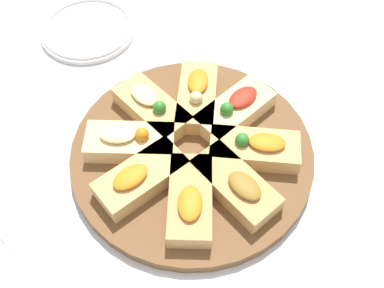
% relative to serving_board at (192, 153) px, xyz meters
% --- Properties ---
extents(ground_plane, '(3.00, 3.00, 0.00)m').
position_rel_serving_board_xyz_m(ground_plane, '(0.00, 0.00, -0.01)').
color(ground_plane, silver).
extents(serving_board, '(0.39, 0.39, 0.02)m').
position_rel_serving_board_xyz_m(serving_board, '(0.00, 0.00, 0.00)').
color(serving_board, brown).
rests_on(serving_board, ground_plane).
extents(focaccia_slice_0, '(0.15, 0.09, 0.05)m').
position_rel_serving_board_xyz_m(focaccia_slice_0, '(0.10, -0.02, 0.03)').
color(focaccia_slice_0, '#E5C689').
rests_on(focaccia_slice_0, serving_board).
extents(focaccia_slice_1, '(0.15, 0.13, 0.05)m').
position_rel_serving_board_xyz_m(focaccia_slice_1, '(0.08, 0.05, 0.03)').
color(focaccia_slice_1, tan).
rests_on(focaccia_slice_1, serving_board).
extents(focaccia_slice_2, '(0.09, 0.15, 0.05)m').
position_rel_serving_board_xyz_m(focaccia_slice_2, '(0.02, 0.10, 0.03)').
color(focaccia_slice_2, tan).
rests_on(focaccia_slice_2, serving_board).
extents(focaccia_slice_3, '(0.13, 0.15, 0.05)m').
position_rel_serving_board_xyz_m(focaccia_slice_3, '(-0.06, 0.08, 0.03)').
color(focaccia_slice_3, '#E5C689').
rests_on(focaccia_slice_3, serving_board).
extents(focaccia_slice_4, '(0.15, 0.09, 0.04)m').
position_rel_serving_board_xyz_m(focaccia_slice_4, '(-0.10, 0.02, 0.03)').
color(focaccia_slice_4, tan).
rests_on(focaccia_slice_4, serving_board).
extents(focaccia_slice_5, '(0.15, 0.13, 0.04)m').
position_rel_serving_board_xyz_m(focaccia_slice_5, '(-0.08, -0.06, 0.03)').
color(focaccia_slice_5, tan).
rests_on(focaccia_slice_5, serving_board).
extents(focaccia_slice_6, '(0.09, 0.15, 0.04)m').
position_rel_serving_board_xyz_m(focaccia_slice_6, '(-0.02, -0.10, 0.03)').
color(focaccia_slice_6, tan).
rests_on(focaccia_slice_6, serving_board).
extents(focaccia_slice_7, '(0.13, 0.15, 0.05)m').
position_rel_serving_board_xyz_m(focaccia_slice_7, '(0.05, -0.08, 0.03)').
color(focaccia_slice_7, tan).
rests_on(focaccia_slice_7, serving_board).
extents(plate_right, '(0.19, 0.19, 0.02)m').
position_rel_serving_board_xyz_m(plate_right, '(0.12, 0.35, -0.00)').
color(plate_right, white).
rests_on(plate_right, ground_plane).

